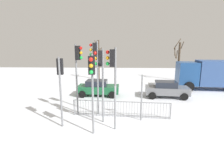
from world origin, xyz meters
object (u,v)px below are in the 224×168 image
traffic_light_foreground_left (95,62)px  bare_tree_centre (99,59)px  direction_sign_post (143,95)px  car_grey_trailing (166,89)px  traffic_light_mid_right (78,64)px  traffic_light_mid_left (100,69)px  traffic_light_rear_left (92,77)px  bare_tree_left (178,60)px  delivery_truck (213,73)px  traffic_light_foreground_right (60,76)px  traffic_light_rear_right (113,71)px  car_green_far (98,88)px

traffic_light_foreground_left → bare_tree_centre: bearing=7.5°
traffic_light_foreground_left → direction_sign_post: (3.02, -1.04, -1.95)m
car_grey_trailing → traffic_light_mid_right: bearing=-141.5°
traffic_light_mid_right → traffic_light_mid_left: size_ratio=1.06×
traffic_light_rear_left → direction_sign_post: size_ratio=1.46×
traffic_light_foreground_left → bare_tree_left: 16.29m
delivery_truck → car_grey_trailing: bearing=35.3°
traffic_light_mid_right → traffic_light_foreground_right: size_ratio=1.17×
bare_tree_centre → delivery_truck: bearing=-23.7°
traffic_light_mid_left → delivery_truck: size_ratio=0.61×
car_grey_trailing → bare_tree_left: size_ratio=0.71×
traffic_light_rear_left → traffic_light_rear_right: size_ratio=0.93×
delivery_truck → bare_tree_left: bare_tree_left is taller
traffic_light_rear_right → traffic_light_foreground_left: bearing=36.7°
direction_sign_post → delivery_truck: size_ratio=0.40×
traffic_light_foreground_right → car_grey_trailing: size_ratio=1.02×
traffic_light_rear_right → traffic_light_foreground_right: bearing=91.9°
direction_sign_post → traffic_light_mid_right: bearing=176.3°
traffic_light_mid_left → car_green_far: (-0.86, 6.11, -2.49)m
traffic_light_mid_right → bare_tree_left: bare_tree_left is taller
traffic_light_mid_right → traffic_light_foreground_left: (1.12, 0.19, 0.13)m
traffic_light_rear_right → bare_tree_centre: (-2.47, 15.57, -0.50)m
traffic_light_foreground_left → delivery_truck: (11.49, 7.65, -1.85)m
traffic_light_foreground_left → traffic_light_foreground_right: traffic_light_foreground_left is taller
traffic_light_foreground_left → car_grey_trailing: traffic_light_foreground_left is taller
traffic_light_foreground_right → direction_sign_post: bearing=9.0°
traffic_light_mid_left → delivery_truck: bearing=-58.3°
delivery_truck → bare_tree_left: 5.95m
traffic_light_foreground_left → car_grey_trailing: size_ratio=1.25×
traffic_light_foreground_right → car_grey_trailing: (7.60, 6.38, -2.19)m
bare_tree_left → bare_tree_centre: size_ratio=1.04×
traffic_light_rear_left → traffic_light_mid_left: (0.25, 1.69, 0.16)m
bare_tree_centre → traffic_light_foreground_left: bearing=-84.6°
direction_sign_post → bare_tree_centre: size_ratio=0.54×
traffic_light_rear_left → car_grey_trailing: (5.66, 7.49, -2.33)m
bare_tree_left → delivery_truck: bearing=-70.7°
car_grey_trailing → bare_tree_left: bare_tree_left is taller
delivery_truck → bare_tree_centre: 13.95m
delivery_truck → bare_tree_left: bearing=-65.4°
traffic_light_mid_right → traffic_light_foreground_left: traffic_light_foreground_left is taller
traffic_light_foreground_left → traffic_light_rear_right: size_ratio=1.08×
traffic_light_foreground_left → car_green_far: bearing=6.9°
traffic_light_rear_left → traffic_light_rear_right: (1.00, 0.73, 0.22)m
traffic_light_rear_right → car_green_far: bearing=22.2°
traffic_light_rear_left → traffic_light_foreground_right: size_ratio=1.05×
traffic_light_mid_left → traffic_light_foreground_right: traffic_light_mid_left is taller
direction_sign_post → car_green_far: (-3.42, 5.77, -0.87)m
car_green_far → car_grey_trailing: size_ratio=0.98×
traffic_light_mid_left → bare_tree_centre: 14.72m
traffic_light_mid_right → direction_sign_post: (4.14, -0.86, -1.82)m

